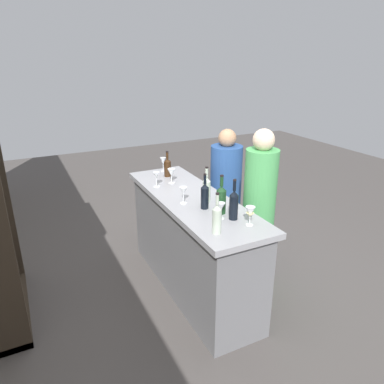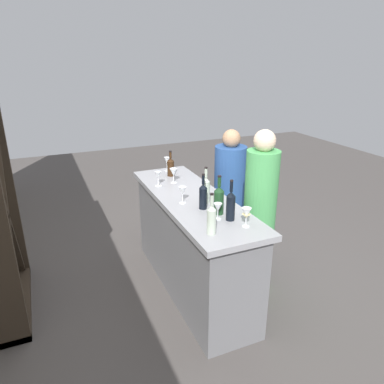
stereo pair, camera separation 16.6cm
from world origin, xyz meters
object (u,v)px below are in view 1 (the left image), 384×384
(wine_bottle_center_olive_green, at_px, (221,199))
(wine_bottle_rightmost_clear_pale, at_px, (206,189))
(wine_glass_near_center, at_px, (163,162))
(wine_glass_near_right, at_px, (221,207))
(wine_glass_near_left, at_px, (250,213))
(person_center_guest, at_px, (225,196))
(wine_bottle_leftmost_clear_pale, at_px, (217,218))
(person_left_guest, at_px, (258,217))
(wine_glass_far_center, at_px, (183,192))
(wine_bottle_far_right_amber_brown, at_px, (167,167))
(wine_glass_far_right, at_px, (156,176))
(wine_glass_far_left, at_px, (171,173))
(wine_bottle_second_right_near_black, at_px, (205,195))
(wine_bottle_second_left_near_black, at_px, (234,204))

(wine_bottle_center_olive_green, distance_m, wine_bottle_rightmost_clear_pale, 0.27)
(wine_glass_near_center, relative_size, wine_glass_near_right, 1.17)
(wine_glass_near_left, bearing_deg, wine_bottle_rightmost_clear_pale, 7.46)
(wine_glass_near_center, distance_m, wine_glass_near_right, 1.37)
(wine_bottle_rightmost_clear_pale, distance_m, person_center_guest, 1.06)
(wine_bottle_leftmost_clear_pale, relative_size, person_left_guest, 0.20)
(wine_glass_near_right, distance_m, wine_glass_far_center, 0.44)
(wine_bottle_far_right_amber_brown, distance_m, wine_glass_near_left, 1.39)
(wine_bottle_rightmost_clear_pale, bearing_deg, person_center_guest, -42.12)
(wine_bottle_leftmost_clear_pale, relative_size, wine_bottle_rightmost_clear_pale, 0.97)
(wine_glass_far_right, bearing_deg, wine_glass_near_left, -163.86)
(wine_bottle_leftmost_clear_pale, xyz_separation_m, wine_glass_far_center, (0.62, -0.02, -0.01))
(wine_glass_far_left, bearing_deg, wine_bottle_second_right_near_black, 179.66)
(wine_bottle_far_right_amber_brown, bearing_deg, person_center_guest, -99.58)
(wine_bottle_second_left_near_black, relative_size, person_left_guest, 0.21)
(wine_glass_far_right, relative_size, person_left_guest, 0.09)
(wine_bottle_second_left_near_black, relative_size, wine_glass_near_right, 2.48)
(wine_bottle_leftmost_clear_pale, distance_m, wine_glass_near_left, 0.29)
(wine_glass_far_right, bearing_deg, wine_bottle_leftmost_clear_pale, -178.29)
(wine_glass_far_right, height_order, person_center_guest, person_center_guest)
(wine_glass_near_center, relative_size, person_center_guest, 0.11)
(wine_glass_near_right, distance_m, wine_glass_far_right, 0.94)
(wine_bottle_rightmost_clear_pale, distance_m, wine_glass_near_left, 0.57)
(wine_bottle_far_right_amber_brown, height_order, person_center_guest, person_center_guest)
(wine_bottle_second_right_near_black, bearing_deg, person_center_guest, -41.09)
(wine_glass_near_left, relative_size, wine_glass_far_right, 1.01)
(wine_glass_far_right, bearing_deg, wine_glass_far_left, -79.44)
(wine_bottle_rightmost_clear_pale, bearing_deg, wine_glass_near_right, 169.94)
(wine_bottle_leftmost_clear_pale, relative_size, wine_bottle_second_right_near_black, 1.02)
(wine_bottle_rightmost_clear_pale, height_order, person_center_guest, person_center_guest)
(wine_bottle_leftmost_clear_pale, height_order, wine_glass_near_center, wine_bottle_leftmost_clear_pale)
(wine_bottle_center_olive_green, relative_size, person_center_guest, 0.23)
(wine_glass_near_left, height_order, person_left_guest, person_left_guest)
(wine_glass_near_center, xyz_separation_m, wine_glass_far_right, (-0.44, 0.25, -0.00))
(wine_glass_near_left, bearing_deg, wine_glass_near_right, 33.85)
(wine_bottle_leftmost_clear_pale, relative_size, wine_glass_far_right, 2.09)
(wine_bottle_center_olive_green, relative_size, wine_glass_far_left, 2.16)
(wine_bottle_far_right_amber_brown, height_order, wine_glass_near_left, wine_bottle_far_right_amber_brown)
(wine_bottle_second_right_near_black, height_order, wine_glass_far_left, wine_bottle_second_right_near_black)
(wine_bottle_second_left_near_black, xyz_separation_m, wine_bottle_rightmost_clear_pale, (0.41, 0.02, -0.00))
(wine_bottle_leftmost_clear_pale, distance_m, wine_glass_far_left, 1.17)
(wine_glass_far_center, bearing_deg, wine_bottle_second_left_near_black, -155.16)
(wine_glass_far_center, bearing_deg, wine_bottle_rightmost_clear_pale, -106.89)
(wine_bottle_leftmost_clear_pale, bearing_deg, wine_bottle_far_right_amber_brown, -7.96)
(wine_glass_near_right, bearing_deg, wine_glass_near_left, -146.15)
(wine_bottle_rightmost_clear_pale, distance_m, person_left_guest, 0.64)
(wine_glass_far_center, bearing_deg, wine_bottle_second_right_near_black, -147.26)
(wine_glass_near_left, bearing_deg, wine_glass_far_center, 23.49)
(wine_glass_near_left, distance_m, wine_glass_far_right, 1.18)
(wine_bottle_leftmost_clear_pale, distance_m, wine_glass_near_center, 1.59)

